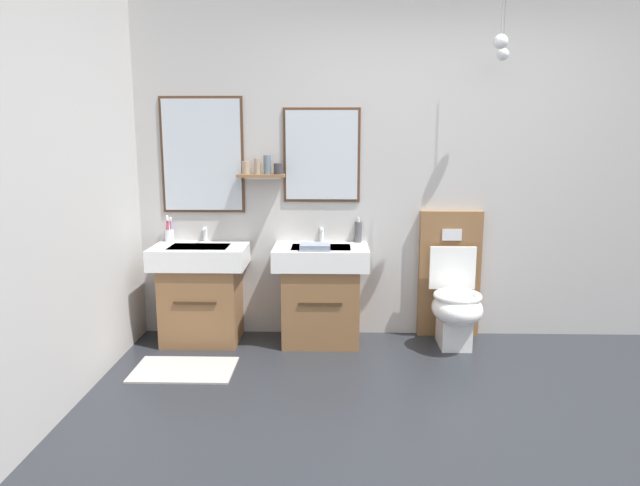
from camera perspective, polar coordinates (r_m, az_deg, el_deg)
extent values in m
cube|color=#23262B|center=(3.24, 15.68, -19.88)|extent=(6.01, 4.93, 0.10)
cube|color=#B7B5B2|center=(4.57, 11.03, 7.69)|extent=(4.81, 0.12, 2.71)
cube|color=#4C301E|center=(4.56, -11.61, 8.55)|extent=(0.64, 0.02, 0.89)
cube|color=silver|center=(4.55, -11.64, 8.54)|extent=(0.60, 0.01, 0.85)
cube|color=#4C301E|center=(4.44, 0.16, 8.71)|extent=(0.59, 0.02, 0.71)
cube|color=silver|center=(4.43, 0.16, 8.71)|extent=(0.55, 0.01, 0.67)
cube|color=brown|center=(4.41, -5.88, 6.67)|extent=(0.36, 0.14, 0.02)
cylinder|color=gray|center=(4.43, -7.36, 7.43)|extent=(0.06, 0.06, 0.10)
cylinder|color=gray|center=(4.40, -6.24, 7.58)|extent=(0.05, 0.05, 0.12)
cylinder|color=slate|center=(4.39, -5.26, 7.75)|extent=(0.06, 0.06, 0.14)
cylinder|color=#333338|center=(4.38, -4.16, 7.37)|extent=(0.07, 0.07, 0.08)
cylinder|color=gray|center=(4.49, 17.95, 21.35)|extent=(0.01, 0.01, 0.52)
sphere|color=silver|center=(4.44, 17.71, 17.42)|extent=(0.09, 0.09, 0.09)
sphere|color=silver|center=(4.24, 17.52, 18.54)|extent=(0.10, 0.10, 0.10)
cube|color=#B7B5B2|center=(3.14, -29.14, 5.26)|extent=(0.12, 3.73, 2.71)
cube|color=#9E9993|center=(4.10, -13.34, -12.13)|extent=(0.68, 0.44, 0.01)
cube|color=brown|center=(4.55, -11.62, -5.89)|extent=(0.57, 0.45, 0.60)
cube|color=#3B2919|center=(4.31, -12.34, -5.84)|extent=(0.32, 0.01, 0.02)
cube|color=white|center=(4.45, -11.80, -1.25)|extent=(0.71, 0.48, 0.16)
cube|color=silver|center=(4.41, -11.92, -0.53)|extent=(0.44, 0.27, 0.03)
cylinder|color=silver|center=(4.61, -11.33, 0.86)|extent=(0.03, 0.03, 0.11)
cylinder|color=silver|center=(4.55, -11.50, 1.34)|extent=(0.02, 0.11, 0.02)
cube|color=brown|center=(4.43, 0.10, -6.09)|extent=(0.57, 0.45, 0.60)
cube|color=#3B2919|center=(4.19, 0.03, -6.06)|extent=(0.32, 0.01, 0.02)
cube|color=white|center=(4.34, 0.10, -1.34)|extent=(0.71, 0.48, 0.16)
cube|color=silver|center=(4.30, 0.09, -0.60)|extent=(0.44, 0.27, 0.03)
cylinder|color=silver|center=(4.50, 0.16, 0.83)|extent=(0.03, 0.03, 0.11)
cylinder|color=silver|center=(4.44, 0.14, 1.32)|extent=(0.02, 0.11, 0.02)
cube|color=brown|center=(4.65, 12.68, -2.97)|extent=(0.48, 0.10, 1.00)
cube|color=silver|center=(4.53, 12.97, 0.80)|extent=(0.15, 0.01, 0.09)
cube|color=white|center=(4.49, 13.16, -7.87)|extent=(0.22, 0.30, 0.34)
ellipsoid|color=white|center=(4.37, 13.46, -6.33)|extent=(0.37, 0.46, 0.24)
torus|color=white|center=(4.34, 13.51, -5.13)|extent=(0.35, 0.35, 0.04)
cube|color=white|center=(4.51, 13.02, -2.42)|extent=(0.35, 0.03, 0.33)
cylinder|color=silver|center=(4.65, -14.73, 0.71)|extent=(0.07, 0.07, 0.09)
cylinder|color=purple|center=(4.64, -14.61, 1.35)|extent=(0.02, 0.03, 0.16)
cube|color=white|center=(4.62, -14.62, 2.31)|extent=(0.01, 0.02, 0.03)
cylinder|color=white|center=(4.66, -14.75, 1.35)|extent=(0.03, 0.02, 0.16)
cube|color=white|center=(4.65, -14.65, 2.31)|extent=(0.02, 0.02, 0.03)
cylinder|color=#DB3847|center=(4.65, -14.99, 1.43)|extent=(0.02, 0.01, 0.18)
cube|color=white|center=(4.63, -14.95, 2.50)|extent=(0.01, 0.02, 0.03)
cylinder|color=#DB3847|center=(4.63, -14.82, 1.34)|extent=(0.02, 0.01, 0.17)
cube|color=white|center=(4.62, -14.91, 2.34)|extent=(0.01, 0.02, 0.03)
cylinder|color=#4C4C51|center=(4.48, 3.82, 1.10)|extent=(0.06, 0.06, 0.16)
cylinder|color=silver|center=(4.47, 3.83, 2.35)|extent=(0.02, 0.02, 0.04)
cube|color=gray|center=(4.18, -0.49, -0.39)|extent=(0.22, 0.16, 0.04)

